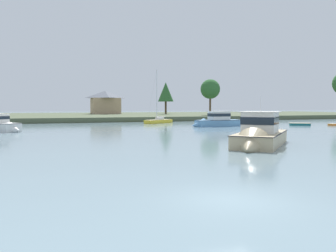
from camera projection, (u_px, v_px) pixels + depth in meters
ground_plane at (232, 200)px, 12.50m from camera, size 460.46×460.46×0.00m
far_shore_bank at (72, 116)px, 98.13m from camera, size 207.20×59.56×1.07m
dinghy_teal at (300, 125)px, 61.04m from camera, size 3.88×3.28×0.61m
dinghy_orange at (335, 125)px, 61.12m from camera, size 2.69×1.33×0.47m
sailboat_yellow at (159, 122)px, 68.82m from camera, size 6.78×5.09×11.24m
cruiser_sand at (258, 139)px, 28.91m from camera, size 9.70×9.84×5.58m
cruiser_white at (0, 127)px, 46.46m from camera, size 7.32×7.80×3.97m
cruiser_skyblue at (215, 123)px, 58.06m from camera, size 9.26×3.07×4.63m
mooring_buoy_white at (281, 130)px, 48.77m from camera, size 0.50×0.50×0.55m
mooring_buoy_red at (261, 121)px, 75.16m from camera, size 0.44×0.44×0.49m
shore_tree_right_mid at (210, 89)px, 92.22m from camera, size 5.29×5.29×9.65m
shore_tree_inland_a at (166, 92)px, 105.07m from camera, size 4.83×4.83×9.74m
cottage_near_water at (105, 102)px, 106.41m from camera, size 8.89×9.74×7.16m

